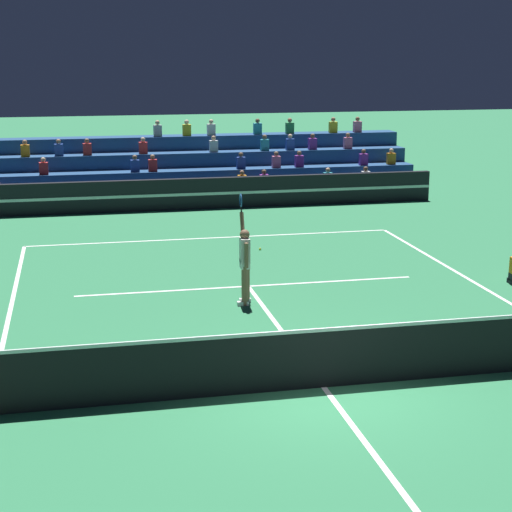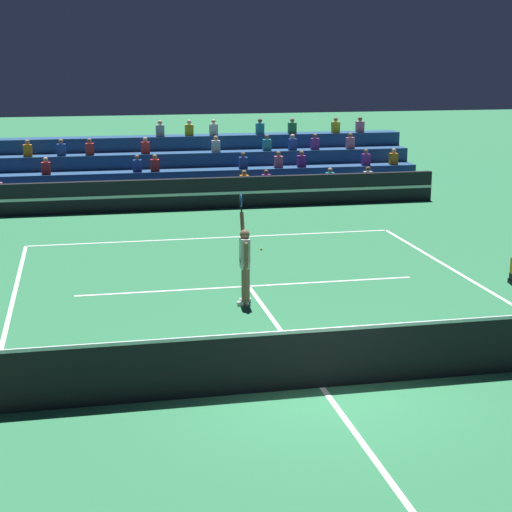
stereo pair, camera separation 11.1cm
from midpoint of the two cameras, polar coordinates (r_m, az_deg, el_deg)
ground_plane at (r=14.73m, az=4.64°, el=-8.73°), size 120.00×120.00×0.00m
court_lines at (r=14.73m, az=4.64°, el=-8.71°), size 11.10×23.90×0.01m
tennis_net at (r=14.53m, az=4.68°, el=-6.74°), size 12.00×0.10×1.10m
sponsor_banner_wall at (r=30.46m, az=-4.18°, el=4.16°), size 18.00×0.26×1.10m
bleacher_stand at (r=33.52m, az=-4.89°, el=5.53°), size 18.24×3.80×2.83m
tennis_player at (r=19.01m, az=-0.58°, el=-0.34°), size 0.36×1.07×2.47m
tennis_ball at (r=24.28m, az=0.48°, el=0.47°), size 0.07×0.07×0.07m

